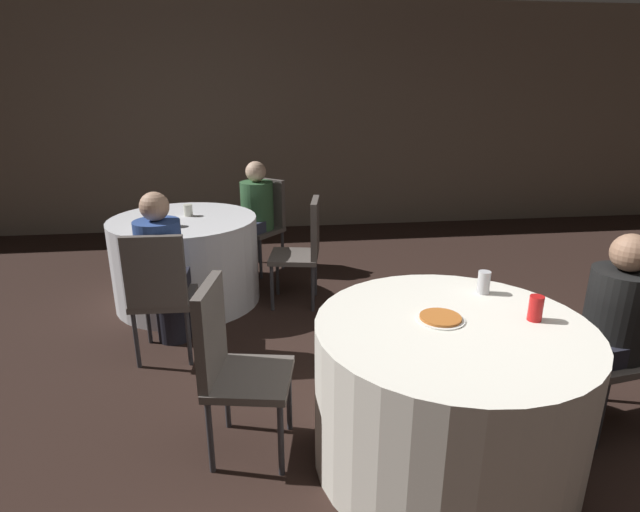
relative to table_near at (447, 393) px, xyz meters
name	(u,v)px	position (x,y,z in m)	size (l,w,h in m)	color
ground_plane	(465,451)	(0.13, 0.02, -0.37)	(16.00, 16.00, 0.00)	black
wall_back	(334,119)	(0.13, 4.55, 1.03)	(16.00, 0.06, 2.80)	gray
table_near	(447,393)	(0.00, 0.00, 0.00)	(1.29, 1.29, 0.74)	white
table_far	(186,260)	(-1.51, 2.17, 0.00)	(1.22, 1.22, 0.74)	silver
chair_near_west	(229,357)	(-1.05, 0.19, 0.17)	(0.47, 0.47, 0.92)	#59514C
chair_near_east	(628,334)	(1.05, 0.17, 0.17)	(0.46, 0.46, 0.92)	#59514C
chair_far_south	(160,288)	(-1.54, 1.15, 0.17)	(0.41, 0.42, 0.92)	#59514C
chair_far_east	(305,244)	(-0.49, 1.99, 0.17)	(0.47, 0.46, 0.92)	#59514C
chair_far_northeast	(264,217)	(-0.82, 2.94, 0.17)	(0.56, 0.56, 0.92)	#59514C
person_black_shirt	(602,336)	(0.88, 0.14, 0.18)	(0.50, 0.35, 1.10)	black
person_blue_shirt	(164,274)	(-1.53, 1.32, 0.20)	(0.30, 0.49, 1.15)	black
person_green_jacket	(253,219)	(-0.93, 2.81, 0.18)	(0.45, 0.46, 1.11)	#33384C
pizza_plate_near	(440,318)	(-0.05, 0.05, 0.38)	(0.23, 0.23, 0.02)	white
soda_can_red	(536,308)	(0.39, -0.01, 0.43)	(0.07, 0.07, 0.12)	red
soda_can_silver	(484,282)	(0.29, 0.33, 0.43)	(0.07, 0.07, 0.12)	silver
bottle_far	(157,213)	(-1.67, 1.96, 0.48)	(0.09, 0.09, 0.21)	white
cup_far	(188,210)	(-1.47, 2.25, 0.42)	(0.07, 0.07, 0.10)	silver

